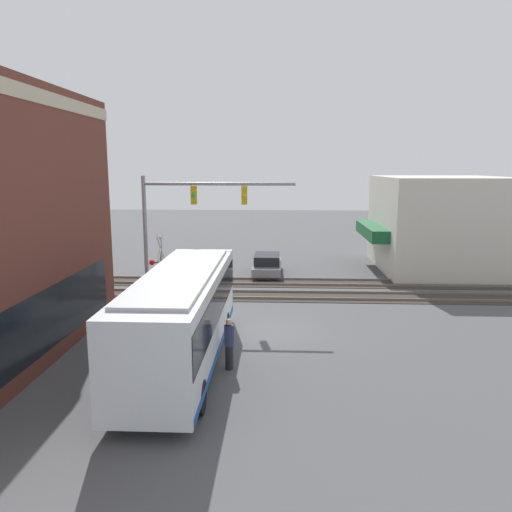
# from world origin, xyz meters

# --- Properties ---
(ground_plane) EXTENTS (120.00, 120.00, 0.00)m
(ground_plane) POSITION_xyz_m (0.00, 0.00, 0.00)
(ground_plane) COLOR #4C4C4F
(shop_building) EXTENTS (9.55, 9.24, 6.30)m
(shop_building) POSITION_xyz_m (13.93, -11.49, 3.14)
(shop_building) COLOR beige
(shop_building) RESTS_ON ground
(city_bus) EXTENTS (10.70, 2.59, 3.41)m
(city_bus) POSITION_xyz_m (-3.69, 2.80, 1.88)
(city_bus) COLOR silver
(city_bus) RESTS_ON ground
(traffic_signal_gantry) EXTENTS (0.42, 7.57, 6.54)m
(traffic_signal_gantry) POSITION_xyz_m (4.03, 3.97, 4.77)
(traffic_signal_gantry) COLOR gray
(traffic_signal_gantry) RESTS_ON ground
(crossing_signal) EXTENTS (1.41, 1.18, 3.81)m
(crossing_signal) POSITION_xyz_m (3.56, 5.25, 2.30)
(crossing_signal) COLOR gray
(crossing_signal) RESTS_ON ground
(rail_track_near) EXTENTS (2.60, 60.00, 0.15)m
(rail_track_near) POSITION_xyz_m (6.00, 0.00, 0.03)
(rail_track_near) COLOR #332D28
(rail_track_near) RESTS_ON ground
(rail_track_far) EXTENTS (2.60, 60.00, 0.15)m
(rail_track_far) POSITION_xyz_m (9.20, 0.00, 0.03)
(rail_track_far) COLOR #332D28
(rail_track_far) RESTS_ON ground
(parked_car_grey) EXTENTS (4.55, 1.82, 1.36)m
(parked_car_grey) POSITION_xyz_m (11.57, 0.20, 0.64)
(parked_car_grey) COLOR slate
(parked_car_grey) RESTS_ON ground
(pedestrian_near_bus) EXTENTS (0.34, 0.34, 1.83)m
(pedestrian_near_bus) POSITION_xyz_m (-4.01, 1.12, 0.94)
(pedestrian_near_bus) COLOR black
(pedestrian_near_bus) RESTS_ON ground
(pedestrian_at_crossing) EXTENTS (0.34, 0.34, 1.65)m
(pedestrian_at_crossing) POSITION_xyz_m (4.32, 4.18, 0.84)
(pedestrian_at_crossing) COLOR #473828
(pedestrian_at_crossing) RESTS_ON ground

